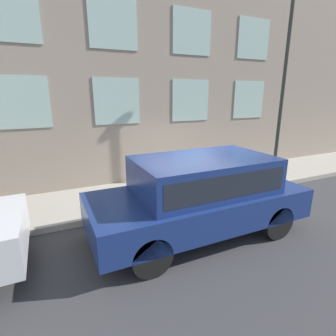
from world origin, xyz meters
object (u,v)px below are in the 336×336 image
(person, at_px, (154,174))
(parked_truck_navy_near, at_px, (201,191))
(street_lamp, at_px, (286,64))
(fire_hydrant, at_px, (182,182))

(person, bearing_deg, parked_truck_navy_near, -131.30)
(parked_truck_navy_near, xyz_separation_m, street_lamp, (2.09, -4.53, 3.09))
(street_lamp, bearing_deg, fire_hydrant, 91.43)
(person, xyz_separation_m, street_lamp, (-0.27, -4.73, 3.33))
(person, height_order, street_lamp, street_lamp)
(fire_hydrant, distance_m, person, 0.92)
(person, bearing_deg, fire_hydrant, -70.52)
(person, distance_m, parked_truck_navy_near, 2.38)
(fire_hydrant, xyz_separation_m, person, (0.36, 0.81, 0.24))
(person, xyz_separation_m, parked_truck_navy_near, (-2.36, -0.20, 0.24))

